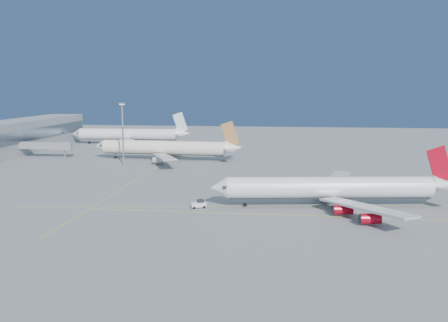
# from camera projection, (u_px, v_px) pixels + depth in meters

# --- Properties ---
(ground) EXTENTS (500.00, 500.00, 0.00)m
(ground) POSITION_uv_depth(u_px,v_px,m) (250.00, 201.00, 135.30)
(ground) COLOR slate
(ground) RESTS_ON ground
(terminal) EXTENTS (18.40, 110.00, 15.00)m
(terminal) POSITION_uv_depth(u_px,v_px,m) (17.00, 137.00, 231.64)
(terminal) COLOR gray
(terminal) RESTS_ON ground
(jet_bridge) EXTENTS (23.60, 3.60, 6.90)m
(jet_bridge) POSITION_uv_depth(u_px,v_px,m) (49.00, 146.00, 216.56)
(jet_bridge) COLOR gray
(jet_bridge) RESTS_ON ground
(taxiway_lines) EXTENTS (118.86, 140.00, 0.02)m
(taxiway_lines) POSITION_uv_depth(u_px,v_px,m) (201.00, 194.00, 143.33)
(taxiway_lines) COLOR #DACA0C
(taxiway_lines) RESTS_ON ground
(airliner_virgin) EXTENTS (64.00, 57.00, 15.81)m
(airliner_virgin) POSITION_uv_depth(u_px,v_px,m) (335.00, 188.00, 128.72)
(airliner_virgin) COLOR white
(airliner_virgin) RESTS_ON ground
(airliner_etihad) EXTENTS (64.32, 59.39, 16.79)m
(airliner_etihad) POSITION_uv_depth(u_px,v_px,m) (167.00, 148.00, 209.48)
(airliner_etihad) COLOR silver
(airliner_etihad) RESTS_ON ground
(airliner_third) EXTENTS (64.49, 59.48, 17.31)m
(airliner_third) POSITION_uv_depth(u_px,v_px,m) (131.00, 134.00, 266.50)
(airliner_third) COLOR white
(airliner_third) RESTS_ON ground
(pushback_tug) EXTENTS (4.19, 3.41, 2.11)m
(pushback_tug) POSITION_uv_depth(u_px,v_px,m) (199.00, 204.00, 127.39)
(pushback_tug) COLOR white
(pushback_tug) RESTS_ON ground
(light_mast) EXTENTS (2.11, 2.11, 24.37)m
(light_mast) POSITION_uv_depth(u_px,v_px,m) (123.00, 128.00, 195.63)
(light_mast) COLOR gray
(light_mast) RESTS_ON ground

